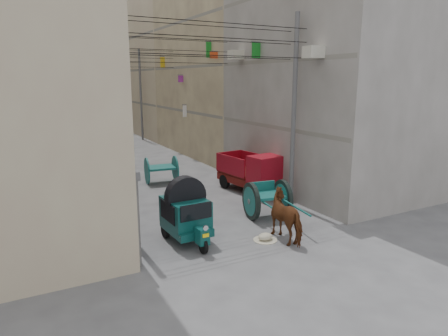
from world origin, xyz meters
TOP-DOWN VIEW (x-y plane):
  - ground at (0.00, 0.00)m, footprint 140.00×140.00m
  - building_row_right at (8.00, 34.13)m, footprint 8.00×62.00m
  - end_cap_building at (0.00, 66.00)m, footprint 22.00×10.00m
  - shutters_left at (-3.92, 10.38)m, footprint 0.18×14.40m
  - signboards at (-0.01, 21.66)m, footprint 8.22×40.52m
  - ac_units at (3.65, 7.67)m, footprint 0.70×6.55m
  - utility_poles at (0.00, 17.00)m, footprint 7.40×22.20m
  - overhead_cables at (0.00, 14.40)m, footprint 7.40×22.52m
  - auto_rickshaw at (-1.93, 4.53)m, footprint 1.46×2.45m
  - tonga_cart at (1.80, 5.16)m, footprint 1.74×3.42m
  - mini_truck at (3.25, 8.39)m, footprint 1.97×3.63m
  - second_cart at (-0.08, 12.34)m, footprint 1.76×1.60m
  - feed_sack at (0.45, 3.26)m, footprint 0.51×0.41m
  - horse at (1.21, 3.00)m, footprint 0.93×1.98m
  - distant_car_white at (-0.48, 27.87)m, footprint 2.09×3.48m
  - distant_car_grey at (0.89, 32.29)m, footprint 2.35×4.19m
  - distant_car_green at (-0.55, 43.20)m, footprint 2.66×4.06m

SIDE VIEW (x-z plane):
  - ground at x=0.00m, z-range 0.00..0.00m
  - feed_sack at x=0.45m, z-range 0.00..0.25m
  - distant_car_green at x=-0.55m, z-range 0.00..1.09m
  - distant_car_white at x=-0.48m, z-range 0.00..1.11m
  - distant_car_grey at x=0.89m, z-range 0.00..1.31m
  - second_cart at x=-0.08m, z-range 0.05..1.45m
  - tonga_cart at x=1.80m, z-range 0.03..1.51m
  - horse at x=1.21m, z-range 0.00..1.66m
  - mini_truck at x=3.25m, z-range -0.04..1.91m
  - auto_rickshaw at x=-1.93m, z-range 0.15..1.86m
  - shutters_left at x=-3.92m, z-range 0.06..2.93m
  - signboards at x=-0.01m, z-range 0.59..6.27m
  - utility_poles at x=0.00m, z-range 0.00..8.00m
  - building_row_right at x=8.00m, z-range -0.54..13.46m
  - end_cap_building at x=0.00m, z-range 0.00..13.00m
  - overhead_cables at x=0.00m, z-range 6.20..7.33m
  - ac_units at x=3.65m, z-range 5.76..9.11m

